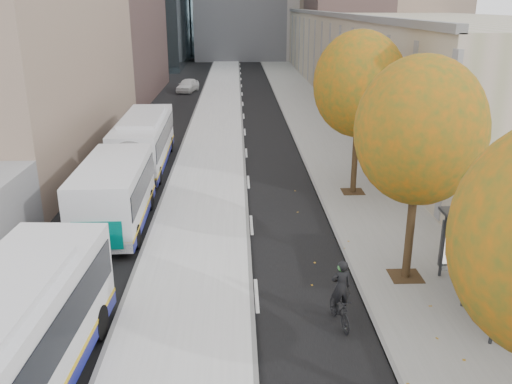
{
  "coord_description": "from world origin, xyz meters",
  "views": [
    {
      "loc": [
        -2.23,
        -3.69,
        9.09
      ],
      "look_at": [
        -1.55,
        15.2,
        2.5
      ],
      "focal_mm": 38.0,
      "sensor_mm": 36.0,
      "label": 1
    }
  ],
  "objects_px": {
    "bus_shelter": "(500,245)",
    "bus_far": "(134,159)",
    "cyclist": "(340,301)",
    "distant_car": "(188,85)"
  },
  "relations": [
    {
      "from": "bus_shelter",
      "to": "bus_far",
      "type": "xyz_separation_m",
      "value": [
        -13.23,
        12.24,
        -0.62
      ]
    },
    {
      "from": "cyclist",
      "to": "distant_car",
      "type": "distance_m",
      "value": 46.17
    },
    {
      "from": "bus_shelter",
      "to": "cyclist",
      "type": "distance_m",
      "value": 5.18
    },
    {
      "from": "bus_shelter",
      "to": "cyclist",
      "type": "xyz_separation_m",
      "value": [
        -4.93,
        -0.74,
        -1.4
      ]
    },
    {
      "from": "cyclist",
      "to": "distant_car",
      "type": "relative_size",
      "value": 0.5
    },
    {
      "from": "distant_car",
      "to": "bus_shelter",
      "type": "bearing_deg",
      "value": -61.57
    },
    {
      "from": "bus_far",
      "to": "cyclist",
      "type": "bearing_deg",
      "value": -58.63
    },
    {
      "from": "bus_far",
      "to": "cyclist",
      "type": "distance_m",
      "value": 15.42
    },
    {
      "from": "distant_car",
      "to": "cyclist",
      "type": "bearing_deg",
      "value": -67.71
    },
    {
      "from": "bus_shelter",
      "to": "bus_far",
      "type": "bearing_deg",
      "value": 137.22
    }
  ]
}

